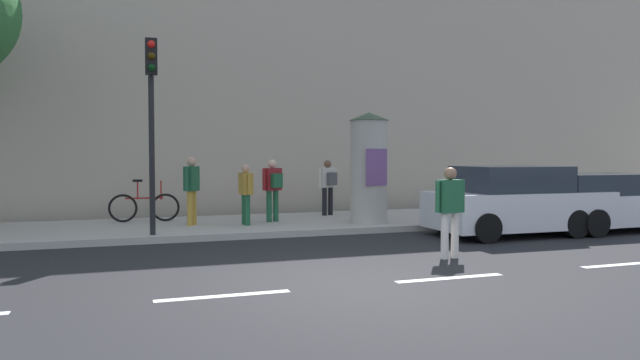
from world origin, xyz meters
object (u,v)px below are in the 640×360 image
object	(u,v)px
pedestrian_with_backpack	(328,182)
parked_car_red	(601,203)
pedestrian_in_dark_shirt	(192,185)
pedestrian_tallest	(273,185)
poster_column	(369,167)
parked_car_blue	(516,202)
pedestrian_in_light_jacket	(246,190)
pedestrian_in_red_top	(450,205)
traffic_light	(152,104)
bicycle_leaning	(144,207)

from	to	relation	value
pedestrian_with_backpack	parked_car_red	bearing A→B (deg)	-37.94
pedestrian_in_dark_shirt	pedestrian_tallest	distance (m)	2.06
poster_column	parked_car_blue	world-z (taller)	poster_column
parked_car_blue	pedestrian_tallest	bearing A→B (deg)	147.38
pedestrian_with_backpack	pedestrian_in_light_jacket	bearing A→B (deg)	-150.37
pedestrian_with_backpack	parked_car_red	world-z (taller)	pedestrian_with_backpack
pedestrian_in_dark_shirt	pedestrian_in_light_jacket	bearing A→B (deg)	-17.16
pedestrian_in_red_top	pedestrian_in_dark_shirt	distance (m)	6.65
pedestrian_in_light_jacket	traffic_light	bearing A→B (deg)	-151.78
parked_car_blue	pedestrian_in_light_jacket	bearing A→B (deg)	154.56
parked_car_red	pedestrian_tallest	bearing A→B (deg)	156.49
pedestrian_tallest	pedestrian_with_backpack	xyz separation A→B (m)	(1.90, 1.09, -0.01)
pedestrian_with_backpack	parked_car_red	size ratio (longest dim) A/B	0.35
pedestrian_in_red_top	bicycle_leaning	distance (m)	8.21
parked_car_blue	parked_car_red	size ratio (longest dim) A/B	0.93
pedestrian_with_backpack	bicycle_leaning	world-z (taller)	pedestrian_with_backpack
pedestrian_in_red_top	pedestrian_tallest	distance (m)	5.73
pedestrian_tallest	pedestrian_with_backpack	world-z (taller)	pedestrian_tallest
pedestrian_in_dark_shirt	pedestrian_tallest	size ratio (longest dim) A/B	1.04
poster_column	bicycle_leaning	xyz separation A→B (m)	(-5.34, 2.15, -1.02)
traffic_light	poster_column	size ratio (longest dim) A/B	1.49
traffic_light	bicycle_leaning	world-z (taller)	traffic_light
pedestrian_in_red_top	pedestrian_in_dark_shirt	world-z (taller)	pedestrian_in_dark_shirt
pedestrian_in_red_top	parked_car_red	world-z (taller)	pedestrian_in_red_top
pedestrian_with_backpack	pedestrian_tallest	bearing A→B (deg)	-150.08
bicycle_leaning	parked_car_red	xyz separation A→B (m)	(10.60, -4.33, 0.15)
traffic_light	bicycle_leaning	xyz separation A→B (m)	(-0.06, 2.74, -2.41)
pedestrian_in_red_top	parked_car_red	bearing A→B (deg)	21.12
pedestrian_in_red_top	pedestrian_in_dark_shirt	bearing A→B (deg)	126.34
traffic_light	pedestrian_with_backpack	distance (m)	5.97
pedestrian_with_backpack	parked_car_red	xyz separation A→B (m)	(5.57, -4.34, -0.40)
traffic_light	parked_car_blue	xyz separation A→B (m)	(8.07, -1.54, -2.18)
pedestrian_in_light_jacket	pedestrian_tallest	bearing A→B (deg)	28.93
pedestrian_in_light_jacket	pedestrian_with_backpack	size ratio (longest dim) A/B	0.95
pedestrian_tallest	parked_car_blue	xyz separation A→B (m)	(5.00, -3.20, -0.33)
pedestrian_in_dark_shirt	parked_car_red	size ratio (longest dim) A/B	0.38
pedestrian_in_red_top	bicycle_leaning	size ratio (longest dim) A/B	0.93
traffic_light	pedestrian_in_light_jacket	size ratio (longest dim) A/B	2.79
traffic_light	bicycle_leaning	size ratio (longest dim) A/B	2.35
poster_column	pedestrian_with_backpack	size ratio (longest dim) A/B	1.77
pedestrian_in_dark_shirt	poster_column	bearing A→B (deg)	-13.30
pedestrian_tallest	bicycle_leaning	bearing A→B (deg)	160.87
pedestrian_in_red_top	pedestrian_tallest	xyz separation A→B (m)	(-1.88, 5.41, 0.13)
traffic_light	pedestrian_with_backpack	bearing A→B (deg)	28.99
pedestrian_tallest	pedestrian_in_light_jacket	distance (m)	0.92
pedestrian_tallest	parked_car_blue	bearing A→B (deg)	-32.62
traffic_light	poster_column	world-z (taller)	traffic_light
pedestrian_in_dark_shirt	bicycle_leaning	distance (m)	1.67
pedestrian_tallest	pedestrian_in_light_jacket	xyz separation A→B (m)	(-0.80, -0.44, -0.08)
pedestrian_in_red_top	pedestrian_in_light_jacket	bearing A→B (deg)	118.34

